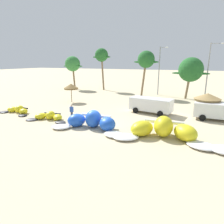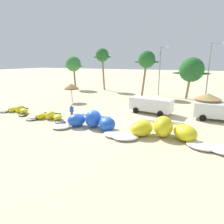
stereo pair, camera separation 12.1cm
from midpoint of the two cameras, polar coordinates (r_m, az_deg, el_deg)
name	(u,v)px [view 2 (the right image)]	position (r m, az deg, el deg)	size (l,w,h in m)	color
ground_plane	(98,126)	(19.60, -3.86, -3.98)	(260.00, 260.00, 0.00)	beige
kite_far_left	(18,110)	(26.88, -25.22, 0.49)	(4.71, 2.27, 0.89)	black
kite_left	(49,117)	(22.57, -17.43, -1.25)	(4.84, 2.64, 0.88)	#333338
kite_left_of_center	(91,122)	(18.77, -5.76, -2.81)	(7.48, 3.52, 1.67)	white
kite_center	(163,130)	(16.91, 14.58, -5.10)	(8.21, 4.25, 1.74)	white
beach_umbrella_near_van	(71,86)	(31.21, -11.46, 7.20)	(2.23, 2.23, 2.83)	brown
beach_umbrella_middle	(208,97)	(24.72, 26.00, 3.92)	(2.92, 2.92, 2.70)	brown
parked_van	(219,110)	(24.01, 28.42, 0.43)	(5.06, 2.28, 1.84)	white
parked_car_second	(150,104)	(24.61, 11.10, 2.23)	(5.25, 2.78, 1.84)	white
person_near_kites	(72,112)	(21.92, -11.33, 0.00)	(0.36, 0.24, 1.62)	#383842
palm_leftmost	(73,64)	(46.21, -10.97, 13.36)	(4.99, 3.33, 7.24)	brown
palm_left	(102,56)	(44.03, -2.74, 15.84)	(4.21, 2.81, 8.83)	#7F6647
palm_left_of_gap	(147,60)	(36.37, 10.02, 14.51)	(4.47, 2.98, 7.95)	#7F6647
palm_center_left	(191,70)	(35.47, 21.96, 11.16)	(5.94, 3.96, 6.80)	#7F6647
lamppost_west	(160,69)	(38.03, 13.82, 12.04)	(1.55, 0.24, 8.68)	gray
lamppost_west_center	(210,69)	(35.41, 26.42, 11.12)	(2.02, 0.24, 8.94)	gray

